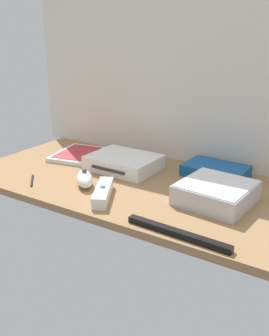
% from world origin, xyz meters
% --- Properties ---
extents(ground_plane, '(1.00, 0.48, 0.02)m').
position_xyz_m(ground_plane, '(0.00, 0.00, -0.01)').
color(ground_plane, '#936D47').
rests_on(ground_plane, ground).
extents(back_wall, '(1.10, 0.01, 0.64)m').
position_xyz_m(back_wall, '(0.00, 0.25, 0.32)').
color(back_wall, silver).
rests_on(back_wall, ground).
extents(game_console, '(0.21, 0.17, 0.04)m').
position_xyz_m(game_console, '(-0.08, 0.07, 0.02)').
color(game_console, white).
rests_on(game_console, ground_plane).
extents(mini_computer, '(0.19, 0.19, 0.05)m').
position_xyz_m(mini_computer, '(0.25, -0.01, 0.03)').
color(mini_computer, silver).
rests_on(mini_computer, ground_plane).
extents(game_case, '(0.17, 0.21, 0.02)m').
position_xyz_m(game_case, '(-0.29, 0.09, 0.01)').
color(game_case, white).
rests_on(game_case, ground_plane).
extents(network_router, '(0.19, 0.13, 0.03)m').
position_xyz_m(network_router, '(0.18, 0.16, 0.02)').
color(network_router, '#145193').
rests_on(network_router, ground_plane).
extents(remote_wand, '(0.10, 0.15, 0.03)m').
position_xyz_m(remote_wand, '(-0.01, -0.14, 0.02)').
color(remote_wand, white).
rests_on(remote_wand, ground_plane).
extents(remote_nunchuk, '(0.10, 0.10, 0.05)m').
position_xyz_m(remote_nunchuk, '(-0.10, -0.10, 0.02)').
color(remote_nunchuk, white).
rests_on(remote_nunchuk, ground_plane).
extents(sensor_bar, '(0.24, 0.03, 0.01)m').
position_xyz_m(sensor_bar, '(0.24, -0.22, 0.01)').
color(sensor_bar, black).
rests_on(sensor_bar, ground_plane).
extents(stylus_pen, '(0.07, 0.07, 0.01)m').
position_xyz_m(stylus_pen, '(-0.25, -0.16, 0.00)').
color(stylus_pen, black).
rests_on(stylus_pen, ground_plane).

